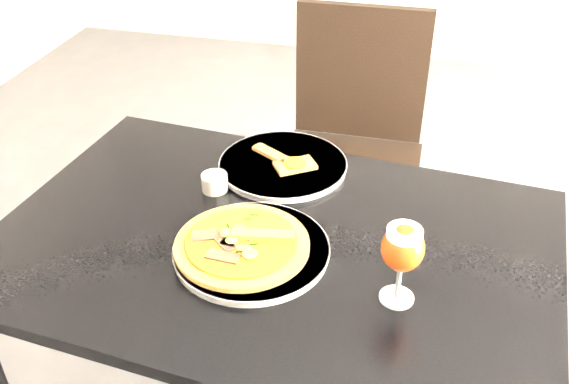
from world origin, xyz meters
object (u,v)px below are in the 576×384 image
(pizza, at_px, (243,244))
(chair_far, at_px, (351,150))
(dining_table, at_px, (273,270))
(beer_glass, at_px, (403,249))

(pizza, bearing_deg, chair_far, 82.72)
(dining_table, bearing_deg, beer_glass, -18.24)
(dining_table, relative_size, pizza, 4.51)
(dining_table, bearing_deg, chair_far, 91.11)
(pizza, bearing_deg, beer_glass, -10.37)
(chair_far, bearing_deg, beer_glass, -76.65)
(dining_table, height_order, chair_far, chair_far)
(dining_table, height_order, beer_glass, beer_glass)
(dining_table, bearing_deg, pizza, -121.06)
(chair_far, distance_m, beer_glass, 0.98)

